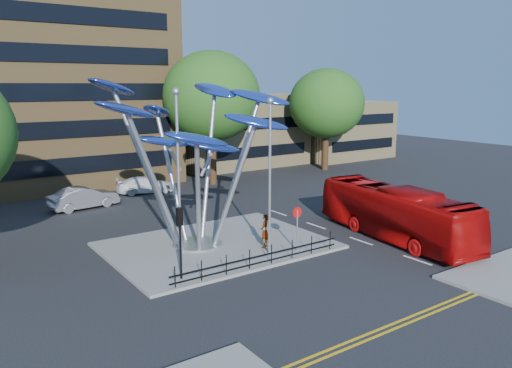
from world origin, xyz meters
TOP-DOWN VIEW (x-y plane):
  - ground at (0.00, 0.00)m, footprint 120.00×120.00m
  - traffic_island at (-1.00, 6.00)m, footprint 12.00×9.00m
  - double_yellow_near at (0.00, -6.00)m, footprint 40.00×0.12m
  - double_yellow_far at (0.00, -6.30)m, footprint 40.00×0.12m
  - brick_tower at (-6.00, 32.00)m, footprint 25.00×15.00m
  - low_building_near at (16.00, 30.00)m, footprint 15.00×8.00m
  - low_building_far at (30.00, 28.00)m, footprint 12.00×8.00m
  - tree_right at (8.00, 22.00)m, footprint 8.80×8.80m
  - tree_far at (22.00, 22.00)m, footprint 8.00×8.00m
  - leaf_sculpture at (-2.07, 6.68)m, footprint 12.72×9.54m
  - street_lamp_left at (-4.50, 3.50)m, footprint 0.36×0.36m
  - street_lamp_right at (0.50, 3.00)m, footprint 0.36×0.36m
  - traffic_light_island at (-5.00, 2.50)m, footprint 0.28×0.18m
  - no_entry_sign_island at (2.00, 2.52)m, footprint 0.60×0.10m
  - pedestrian_railing_front at (-1.00, 1.70)m, footprint 10.00×0.06m
  - red_bus at (8.50, 1.26)m, footprint 4.18×11.60m
  - pedestrian at (0.88, 3.94)m, footprint 0.83×0.76m
  - parked_car_mid at (-4.59, 19.36)m, footprint 5.20×2.44m
  - parked_car_right at (1.31, 21.97)m, footprint 5.02×2.69m

SIDE VIEW (x-z plane):
  - ground at x=0.00m, z-range 0.00..0.00m
  - double_yellow_near at x=0.00m, z-range 0.00..0.01m
  - double_yellow_far at x=0.00m, z-range 0.00..0.01m
  - traffic_island at x=-1.00m, z-range 0.00..0.15m
  - pedestrian_railing_front at x=-1.00m, z-range 0.05..1.05m
  - parked_car_right at x=1.31m, z-range 0.00..1.38m
  - parked_car_mid at x=-4.59m, z-range 0.00..1.65m
  - pedestrian at x=0.88m, z-range 0.15..2.05m
  - red_bus at x=8.50m, z-range 0.00..3.16m
  - no_entry_sign_island at x=2.00m, z-range 0.59..3.04m
  - traffic_light_island at x=-5.00m, z-range 0.90..4.33m
  - low_building_far at x=30.00m, z-range 0.00..7.00m
  - low_building_near at x=16.00m, z-range 0.00..8.00m
  - street_lamp_right at x=0.50m, z-range 0.94..9.24m
  - street_lamp_left at x=-4.50m, z-range 0.96..9.76m
  - leaf_sculpture at x=-2.07m, z-range 2.12..11.63m
  - tree_far at x=22.00m, z-range 1.70..12.51m
  - tree_right at x=8.00m, z-range 1.98..14.09m
  - brick_tower at x=-6.00m, z-range 0.00..30.00m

